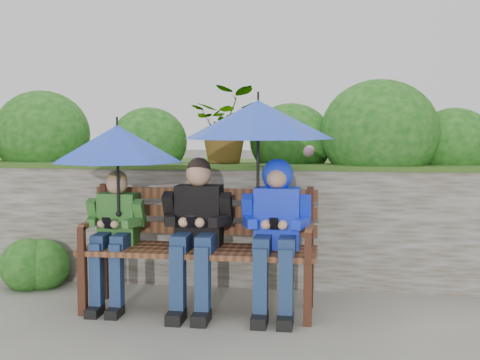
# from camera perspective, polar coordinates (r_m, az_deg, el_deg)

# --- Properties ---
(ground) EXTENTS (60.00, 60.00, 0.00)m
(ground) POSITION_cam_1_polar(r_m,az_deg,el_deg) (4.59, -0.18, -12.01)
(ground) COLOR #65655D
(ground) RESTS_ON ground
(garden_backdrop) EXTENTS (8.00, 2.88, 1.78)m
(garden_backdrop) POSITION_cam_1_polar(r_m,az_deg,el_deg) (6.04, 2.15, -2.15)
(garden_backdrop) COLOR brown
(garden_backdrop) RESTS_ON ground
(park_bench) EXTENTS (1.72, 0.50, 0.91)m
(park_bench) POSITION_cam_1_polar(r_m,az_deg,el_deg) (4.47, -3.76, -5.67)
(park_bench) COLOR #3D1F14
(park_bench) RESTS_ON ground
(boy_left) EXTENTS (0.42, 0.49, 1.02)m
(boy_left) POSITION_cam_1_polar(r_m,az_deg,el_deg) (4.57, -11.82, -4.63)
(boy_left) COLOR #215D22
(boy_left) RESTS_ON ground
(boy_middle) EXTENTS (0.50, 0.58, 1.12)m
(boy_middle) POSITION_cam_1_polar(r_m,az_deg,el_deg) (4.38, -4.15, -4.40)
(boy_middle) COLOR black
(boy_middle) RESTS_ON ground
(boy_right) EXTENTS (0.49, 0.60, 1.12)m
(boy_right) POSITION_cam_1_polar(r_m,az_deg,el_deg) (4.30, 3.46, -4.04)
(boy_right) COLOR #0E31DD
(boy_right) RESTS_ON ground
(umbrella_left) EXTENTS (0.98, 0.98, 0.74)m
(umbrella_left) POSITION_cam_1_polar(r_m,az_deg,el_deg) (4.49, -11.55, 3.41)
(umbrella_left) COLOR blue
(umbrella_left) RESTS_ON ground
(umbrella_right) EXTENTS (1.07, 1.07, 0.89)m
(umbrella_right) POSITION_cam_1_polar(r_m,az_deg,el_deg) (4.28, 1.73, 5.74)
(umbrella_right) COLOR blue
(umbrella_right) RESTS_ON ground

